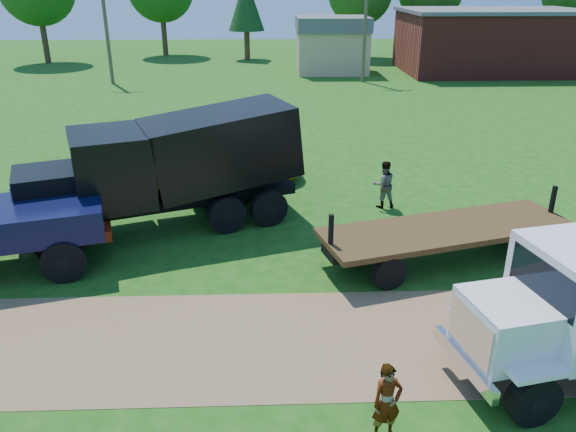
{
  "coord_description": "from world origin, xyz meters",
  "views": [
    {
      "loc": [
        -1.68,
        -10.75,
        7.69
      ],
      "look_at": [
        -1.16,
        3.6,
        1.6
      ],
      "focal_mm": 35.0,
      "sensor_mm": 36.0,
      "label": 1
    }
  ],
  "objects_px": {
    "black_dump_truck": "(172,164)",
    "orange_pickup": "(226,161)",
    "spectator_a": "(387,402)",
    "flatbed_trailer": "(447,234)"
  },
  "relations": [
    {
      "from": "black_dump_truck",
      "to": "orange_pickup",
      "type": "xyz_separation_m",
      "value": [
        1.41,
        4.5,
        -1.3
      ]
    },
    {
      "from": "spectator_a",
      "to": "black_dump_truck",
      "type": "bearing_deg",
      "value": 103.4
    },
    {
      "from": "orange_pickup",
      "to": "spectator_a",
      "type": "relative_size",
      "value": 4.01
    },
    {
      "from": "spectator_a",
      "to": "orange_pickup",
      "type": "bearing_deg",
      "value": 90.18
    },
    {
      "from": "spectator_a",
      "to": "flatbed_trailer",
      "type": "bearing_deg",
      "value": 50.92
    },
    {
      "from": "black_dump_truck",
      "to": "spectator_a",
      "type": "bearing_deg",
      "value": -82.78
    },
    {
      "from": "orange_pickup",
      "to": "spectator_a",
      "type": "bearing_deg",
      "value": -176.53
    },
    {
      "from": "flatbed_trailer",
      "to": "spectator_a",
      "type": "relative_size",
      "value": 5.06
    },
    {
      "from": "orange_pickup",
      "to": "spectator_a",
      "type": "xyz_separation_m",
      "value": [
        3.76,
        -14.2,
        -0.09
      ]
    },
    {
      "from": "orange_pickup",
      "to": "black_dump_truck",
      "type": "bearing_deg",
      "value": 151.22
    }
  ]
}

